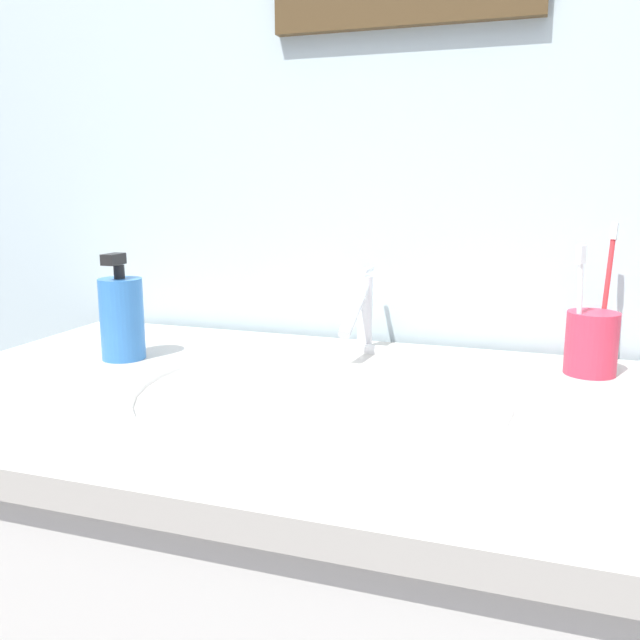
{
  "coord_description": "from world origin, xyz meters",
  "views": [
    {
      "loc": [
        0.23,
        -0.76,
        1.14
      ],
      "look_at": [
        -0.04,
        0.03,
        0.98
      ],
      "focal_mm": 37.54,
      "sensor_mm": 36.0,
      "label": 1
    }
  ],
  "objects_px": {
    "toothbrush_cup": "(591,343)",
    "soap_dispenser": "(122,317)",
    "faucet": "(361,310)",
    "toothbrush_red": "(607,286)",
    "toothbrush_white": "(580,301)"
  },
  "relations": [
    {
      "from": "toothbrush_cup",
      "to": "soap_dispenser",
      "type": "relative_size",
      "value": 0.55
    },
    {
      "from": "faucet",
      "to": "toothbrush_red",
      "type": "height_order",
      "value": "toothbrush_red"
    },
    {
      "from": "toothbrush_white",
      "to": "soap_dispenser",
      "type": "bearing_deg",
      "value": -169.77
    },
    {
      "from": "soap_dispenser",
      "to": "faucet",
      "type": "bearing_deg",
      "value": 24.85
    },
    {
      "from": "toothbrush_red",
      "to": "soap_dispenser",
      "type": "distance_m",
      "value": 0.71
    },
    {
      "from": "toothbrush_red",
      "to": "soap_dispenser",
      "type": "xyz_separation_m",
      "value": [
        -0.68,
        -0.18,
        -0.05
      ]
    },
    {
      "from": "soap_dispenser",
      "to": "toothbrush_red",
      "type": "bearing_deg",
      "value": 14.96
    },
    {
      "from": "toothbrush_cup",
      "to": "toothbrush_red",
      "type": "relative_size",
      "value": 0.43
    },
    {
      "from": "toothbrush_cup",
      "to": "toothbrush_white",
      "type": "height_order",
      "value": "toothbrush_white"
    },
    {
      "from": "toothbrush_cup",
      "to": "toothbrush_red",
      "type": "bearing_deg",
      "value": 69.29
    },
    {
      "from": "faucet",
      "to": "toothbrush_cup",
      "type": "distance_m",
      "value": 0.33
    },
    {
      "from": "toothbrush_cup",
      "to": "toothbrush_red",
      "type": "distance_m",
      "value": 0.09
    },
    {
      "from": "toothbrush_red",
      "to": "soap_dispenser",
      "type": "bearing_deg",
      "value": -165.04
    },
    {
      "from": "faucet",
      "to": "toothbrush_red",
      "type": "relative_size",
      "value": 0.79
    },
    {
      "from": "toothbrush_cup",
      "to": "soap_dispenser",
      "type": "bearing_deg",
      "value": -168.43
    }
  ]
}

